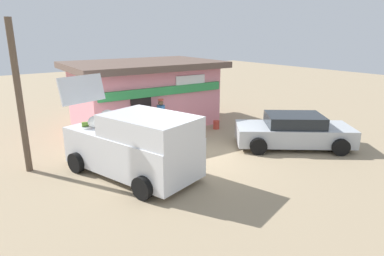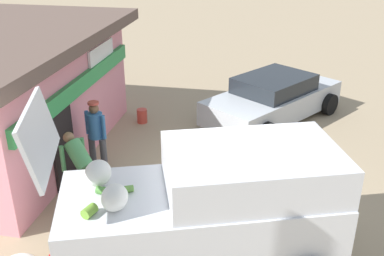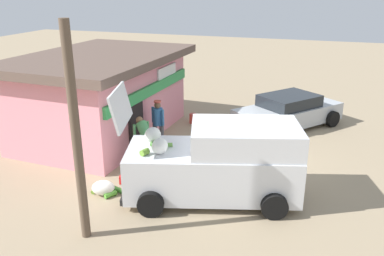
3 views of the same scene
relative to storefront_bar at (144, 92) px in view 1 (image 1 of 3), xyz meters
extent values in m
plane|color=#9E896B|center=(-0.85, -5.02, -1.53)|extent=(60.00, 60.00, 0.00)
cube|color=pink|center=(0.00, 0.01, -0.18)|extent=(6.26, 4.19, 2.70)
cube|color=green|center=(-0.09, -2.00, 0.36)|extent=(5.78, 0.39, 0.36)
cube|color=black|center=(-1.19, -1.92, -0.53)|extent=(0.90, 0.10, 2.00)
cube|color=white|center=(1.24, -2.04, 0.63)|extent=(1.50, 0.13, 0.60)
cube|color=brown|center=(0.00, 0.01, 1.30)|extent=(7.06, 4.99, 0.28)
cube|color=silver|center=(-3.22, -5.05, -0.77)|extent=(3.02, 4.69, 1.17)
cube|color=silver|center=(-2.98, -5.85, 0.15)|extent=(2.48, 3.09, 0.65)
cube|color=black|center=(-2.62, -7.09, 0.11)|extent=(1.54, 0.53, 0.49)
cube|color=silver|center=(-3.86, -2.87, 0.92)|extent=(1.68, 0.73, 0.91)
ellipsoid|color=silver|center=(-3.87, -3.89, 0.01)|extent=(0.46, 0.38, 0.38)
ellipsoid|color=silver|center=(-3.26, -3.44, 0.03)|extent=(0.49, 0.41, 0.41)
cylinder|color=#52923F|center=(-3.53, -3.61, -0.12)|extent=(0.15, 0.26, 0.12)
cylinder|color=#639143|center=(-3.60, -3.76, -0.11)|extent=(0.22, 0.31, 0.15)
cylinder|color=#6B9D31|center=(-4.09, -3.58, -0.10)|extent=(0.25, 0.22, 0.15)
cylinder|color=#619840|center=(-3.43, -3.91, -0.13)|extent=(0.20, 0.29, 0.11)
cube|color=black|center=(-3.84, -2.93, -1.27)|extent=(1.72, 0.58, 0.16)
cube|color=red|center=(-4.54, -3.13, -0.71)|extent=(0.15, 0.10, 0.20)
cube|color=red|center=(-3.15, -2.72, -0.71)|extent=(0.15, 0.10, 0.20)
cylinder|color=black|center=(-3.76, -6.75, -1.21)|extent=(0.39, 0.68, 0.65)
cylinder|color=black|center=(-1.84, -6.19, -1.21)|extent=(0.39, 0.68, 0.65)
cylinder|color=black|center=(-4.60, -3.92, -1.21)|extent=(0.39, 0.68, 0.65)
cylinder|color=black|center=(-2.67, -3.35, -1.21)|extent=(0.39, 0.68, 0.65)
cube|color=#B2B7BC|center=(3.00, -6.38, -1.03)|extent=(4.50, 4.08, 0.66)
cube|color=#1E2328|center=(3.00, -6.38, -0.48)|extent=(2.60, 2.51, 0.44)
cylinder|color=black|center=(2.43, -4.72, -1.22)|extent=(0.62, 0.56, 0.62)
cylinder|color=black|center=(1.25, -6.22, -1.22)|extent=(0.62, 0.56, 0.62)
cylinder|color=black|center=(4.74, -6.54, -1.22)|extent=(0.62, 0.56, 0.62)
cylinder|color=black|center=(3.56, -8.04, -1.22)|extent=(0.62, 0.56, 0.62)
cylinder|color=#4C4C51|center=(-0.60, -2.56, -1.13)|extent=(0.15, 0.15, 0.81)
cylinder|color=#4C4C51|center=(-0.47, -2.25, -1.13)|extent=(0.15, 0.15, 0.81)
cylinder|color=#3872B2|center=(-0.53, -2.41, -0.43)|extent=(0.45, 0.45, 0.58)
sphere|color=brown|center=(-0.53, -2.41, -0.03)|extent=(0.22, 0.22, 0.22)
cylinder|color=#CC4C3F|center=(-0.53, -2.41, 0.10)|extent=(0.24, 0.24, 0.05)
cylinder|color=#3872B2|center=(-0.63, -2.63, -0.42)|extent=(0.09, 0.09, 0.55)
cylinder|color=#3872B2|center=(-0.44, -2.19, -0.42)|extent=(0.09, 0.09, 0.55)
cylinder|color=#4C4C51|center=(-2.01, -2.56, -1.12)|extent=(0.15, 0.15, 0.82)
cylinder|color=#4C4C51|center=(-1.72, -2.74, -1.12)|extent=(0.15, 0.15, 0.82)
cylinder|color=#4C9959|center=(-1.76, -2.48, -0.51)|extent=(0.64, 0.73, 0.65)
sphere|color=#8C6647|center=(-1.61, -2.25, -0.22)|extent=(0.22, 0.22, 0.22)
cylinder|color=#4C9959|center=(-1.85, -2.18, -0.57)|extent=(0.09, 0.09, 0.55)
cylinder|color=#4C9959|center=(-1.45, -2.44, -0.57)|extent=(0.09, 0.09, 0.55)
ellipsoid|color=silver|center=(-4.03, -2.29, -1.33)|extent=(0.63, 0.72, 0.39)
cylinder|color=green|center=(-3.79, -2.61, -1.47)|extent=(0.22, 0.35, 0.13)
cylinder|color=green|center=(-3.89, -2.40, -1.48)|extent=(0.25, 0.13, 0.10)
cylinder|color=#51A031|center=(-4.09, -2.53, -1.46)|extent=(0.36, 0.28, 0.14)
cylinder|color=olive|center=(-4.00, -2.01, -1.47)|extent=(0.27, 0.14, 0.11)
cylinder|color=#BF3F33|center=(2.19, -2.74, -1.33)|extent=(0.29, 0.29, 0.39)
cylinder|color=brown|center=(-5.79, -2.88, 0.83)|extent=(0.20, 0.20, 4.72)
camera|label=1|loc=(-7.49, -14.05, 2.77)|focal=31.40mm
camera|label=2|loc=(-9.15, -5.77, 3.63)|focal=42.10mm
camera|label=3|loc=(-12.26, -7.53, 3.80)|focal=37.52mm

